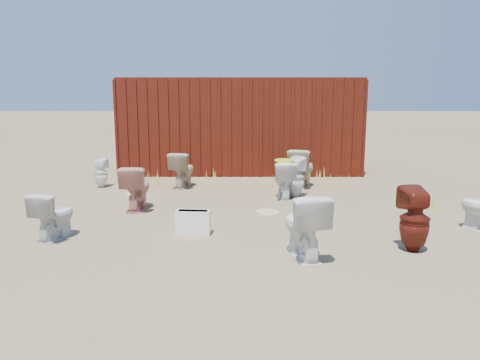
{
  "coord_description": "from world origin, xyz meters",
  "views": [
    {
      "loc": [
        0.02,
        -7.3,
        2.0
      ],
      "look_at": [
        0.0,
        0.6,
        0.55
      ],
      "focal_mm": 35.0,
      "sensor_mm": 36.0,
      "label": 1
    }
  ],
  "objects_px": {
    "toilet_front_c": "(304,225)",
    "toilet_front_maroon": "(415,219)",
    "toilet_front_a": "(54,215)",
    "toilet_back_beige_left": "(183,170)",
    "toilet_back_beige_right": "(302,168)",
    "toilet_back_yellowlid": "(284,180)",
    "toilet_back_e": "(295,177)",
    "shipping_container": "(240,125)",
    "toilet_back_a": "(101,173)",
    "loose_tank": "(193,222)",
    "toilet_front_pink": "(136,187)"
  },
  "relations": [
    {
      "from": "toilet_front_pink",
      "to": "toilet_back_beige_left",
      "type": "xyz_separation_m",
      "value": [
        0.56,
        2.02,
        -0.01
      ]
    },
    {
      "from": "toilet_front_pink",
      "to": "toilet_front_maroon",
      "type": "xyz_separation_m",
      "value": [
        4.06,
        -2.21,
        0.03
      ]
    },
    {
      "from": "toilet_front_maroon",
      "to": "toilet_back_beige_right",
      "type": "height_order",
      "value": "toilet_back_beige_right"
    },
    {
      "from": "toilet_back_yellowlid",
      "to": "toilet_back_e",
      "type": "height_order",
      "value": "toilet_back_e"
    },
    {
      "from": "toilet_back_beige_right",
      "to": "loose_tank",
      "type": "bearing_deg",
      "value": 81.56
    },
    {
      "from": "toilet_back_e",
      "to": "toilet_front_maroon",
      "type": "bearing_deg",
      "value": 139.09
    },
    {
      "from": "toilet_front_pink",
      "to": "toilet_front_maroon",
      "type": "bearing_deg",
      "value": 153.39
    },
    {
      "from": "toilet_front_c",
      "to": "toilet_back_yellowlid",
      "type": "height_order",
      "value": "toilet_front_c"
    },
    {
      "from": "toilet_back_a",
      "to": "toilet_back_yellowlid",
      "type": "xyz_separation_m",
      "value": [
        3.88,
        -1.11,
        0.05
      ]
    },
    {
      "from": "shipping_container",
      "to": "toilet_back_yellowlid",
      "type": "bearing_deg",
      "value": -76.76
    },
    {
      "from": "toilet_front_c",
      "to": "toilet_front_maroon",
      "type": "xyz_separation_m",
      "value": [
        1.46,
        0.24,
        0.01
      ]
    },
    {
      "from": "shipping_container",
      "to": "toilet_back_a",
      "type": "bearing_deg",
      "value": -140.58
    },
    {
      "from": "toilet_back_beige_right",
      "to": "loose_tank",
      "type": "xyz_separation_m",
      "value": [
        -2.02,
        -3.51,
        -0.25
      ]
    },
    {
      "from": "toilet_back_beige_right",
      "to": "shipping_container",
      "type": "bearing_deg",
      "value": -39.54
    },
    {
      "from": "toilet_front_pink",
      "to": "loose_tank",
      "type": "distance_m",
      "value": 1.87
    },
    {
      "from": "toilet_back_beige_left",
      "to": "toilet_back_e",
      "type": "bearing_deg",
      "value": 168.61
    },
    {
      "from": "toilet_front_a",
      "to": "toilet_back_beige_left",
      "type": "relative_size",
      "value": 0.88
    },
    {
      "from": "toilet_back_e",
      "to": "shipping_container",
      "type": "bearing_deg",
      "value": -43.66
    },
    {
      "from": "toilet_front_maroon",
      "to": "toilet_back_beige_right",
      "type": "xyz_separation_m",
      "value": [
        -0.9,
        4.26,
        0.0
      ]
    },
    {
      "from": "shipping_container",
      "to": "toilet_back_a",
      "type": "distance_m",
      "value": 4.02
    },
    {
      "from": "shipping_container",
      "to": "toilet_back_yellowlid",
      "type": "distance_m",
      "value": 3.8
    },
    {
      "from": "toilet_back_yellowlid",
      "to": "toilet_front_c",
      "type": "bearing_deg",
      "value": 87.3
    },
    {
      "from": "toilet_back_e",
      "to": "toilet_back_beige_right",
      "type": "bearing_deg",
      "value": -75.52
    },
    {
      "from": "toilet_front_c",
      "to": "toilet_back_a",
      "type": "relative_size",
      "value": 1.29
    },
    {
      "from": "toilet_back_beige_right",
      "to": "toilet_back_yellowlid",
      "type": "distance_m",
      "value": 1.27
    },
    {
      "from": "toilet_front_maroon",
      "to": "toilet_back_e",
      "type": "bearing_deg",
      "value": -77.48
    },
    {
      "from": "toilet_back_e",
      "to": "loose_tank",
      "type": "xyz_separation_m",
      "value": [
        -1.75,
        -2.48,
        -0.23
      ]
    },
    {
      "from": "toilet_back_e",
      "to": "loose_tank",
      "type": "relative_size",
      "value": 1.61
    },
    {
      "from": "toilet_back_a",
      "to": "toilet_back_beige_left",
      "type": "relative_size",
      "value": 0.83
    },
    {
      "from": "toilet_front_a",
      "to": "toilet_back_beige_left",
      "type": "xyz_separation_m",
      "value": [
        1.34,
        3.72,
        0.05
      ]
    },
    {
      "from": "toilet_front_c",
      "to": "toilet_front_maroon",
      "type": "height_order",
      "value": "toilet_front_maroon"
    },
    {
      "from": "toilet_back_yellowlid",
      "to": "toilet_back_beige_right",
      "type": "bearing_deg",
      "value": -114.78
    },
    {
      "from": "toilet_front_maroon",
      "to": "loose_tank",
      "type": "bearing_deg",
      "value": -21.7
    },
    {
      "from": "toilet_front_c",
      "to": "toilet_back_beige_right",
      "type": "distance_m",
      "value": 4.53
    },
    {
      "from": "toilet_front_maroon",
      "to": "toilet_front_a",
      "type": "bearing_deg",
      "value": -13.43
    },
    {
      "from": "shipping_container",
      "to": "toilet_front_pink",
      "type": "relative_size",
      "value": 7.59
    },
    {
      "from": "shipping_container",
      "to": "toilet_back_beige_left",
      "type": "bearing_deg",
      "value": -116.91
    },
    {
      "from": "toilet_front_c",
      "to": "shipping_container",
      "type": "bearing_deg",
      "value": -94.87
    },
    {
      "from": "toilet_back_a",
      "to": "toilet_back_e",
      "type": "distance_m",
      "value": 4.23
    },
    {
      "from": "toilet_front_c",
      "to": "toilet_back_yellowlid",
      "type": "xyz_separation_m",
      "value": [
        0.06,
        3.33,
        -0.05
      ]
    },
    {
      "from": "shipping_container",
      "to": "toilet_front_c",
      "type": "distance_m",
      "value": 7.02
    },
    {
      "from": "toilet_front_pink",
      "to": "toilet_back_beige_left",
      "type": "relative_size",
      "value": 1.02
    },
    {
      "from": "toilet_front_maroon",
      "to": "toilet_back_yellowlid",
      "type": "relative_size",
      "value": 1.14
    },
    {
      "from": "toilet_back_a",
      "to": "loose_tank",
      "type": "relative_size",
      "value": 1.28
    },
    {
      "from": "toilet_back_beige_left",
      "to": "loose_tank",
      "type": "bearing_deg",
      "value": 111.37
    },
    {
      "from": "toilet_front_a",
      "to": "toilet_back_beige_left",
      "type": "bearing_deg",
      "value": -93.23
    },
    {
      "from": "toilet_front_c",
      "to": "toilet_back_a",
      "type": "distance_m",
      "value": 5.86
    },
    {
      "from": "toilet_front_a",
      "to": "toilet_back_yellowlid",
      "type": "bearing_deg",
      "value": -126.58
    },
    {
      "from": "toilet_back_yellowlid",
      "to": "toilet_back_e",
      "type": "distance_m",
      "value": 0.27
    },
    {
      "from": "toilet_front_a",
      "to": "toilet_back_a",
      "type": "distance_m",
      "value": 3.72
    }
  ]
}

